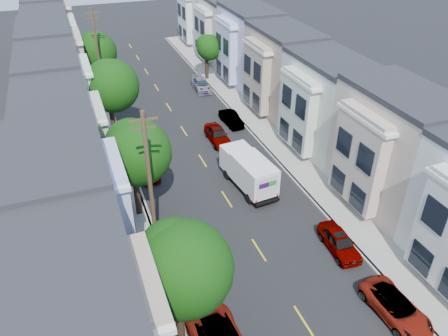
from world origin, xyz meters
name	(u,v)px	position (x,y,z in m)	size (l,w,h in m)	color
ground	(259,250)	(0.00, 0.00, 0.00)	(160.00, 160.00, 0.00)	black
road_slab	(193,145)	(0.00, 15.00, 0.01)	(12.00, 70.00, 0.02)	black
curb_left	(127,156)	(-6.05, 15.00, 0.07)	(0.30, 70.00, 0.15)	gray
curb_right	(252,134)	(6.05, 15.00, 0.07)	(0.30, 70.00, 0.15)	gray
sidewalk_left	(113,159)	(-7.35, 15.00, 0.07)	(2.60, 70.00, 0.15)	gray
sidewalk_right	(265,132)	(7.35, 15.00, 0.07)	(2.60, 70.00, 0.15)	gray
centerline	(193,145)	(0.00, 15.00, 0.00)	(0.12, 70.00, 0.01)	gold
townhouse_row_left	(68,167)	(-11.15, 15.00, 0.00)	(5.00, 70.00, 8.50)	silver
townhouse_row_right	(299,126)	(11.15, 15.00, 0.00)	(5.00, 70.00, 8.50)	silver
tree_b	(182,270)	(-6.30, -4.86, 5.08)	(4.70, 4.70, 7.45)	black
tree_c	(136,153)	(-6.30, 6.52, 5.07)	(4.61, 4.61, 7.40)	black
tree_d	(111,86)	(-6.30, 18.00, 5.53)	(4.70, 4.70, 7.90)	black
tree_e	(96,52)	(-6.30, 31.39, 4.60)	(4.58, 4.58, 6.91)	black
tree_far_r	(209,48)	(6.89, 30.61, 3.91)	(3.08, 3.08, 5.49)	black
utility_pole_near	(151,189)	(-6.30, 2.00, 5.15)	(1.60, 0.26, 10.00)	#42301E
utility_pole_far	(98,56)	(-6.30, 28.00, 5.15)	(1.60, 0.26, 10.00)	#42301E
fedex_truck	(249,170)	(2.18, 6.98, 1.55)	(2.23, 5.79, 2.78)	silver
lead_sedan	(218,135)	(2.41, 14.87, 0.71)	(1.68, 4.37, 1.42)	black
parked_left_c	(192,275)	(-4.90, -1.16, 0.63)	(2.08, 4.52, 1.26)	#8D9499
parked_left_d	(148,168)	(-4.90, 11.43, 0.65)	(1.53, 4.00, 1.30)	#5F0607
parked_right_a	(396,308)	(4.90, -7.35, 0.61)	(2.03, 4.41, 1.22)	#404041
parked_right_b	(339,242)	(4.90, -1.77, 0.66)	(1.57, 4.09, 1.33)	silver
parked_right_c	(231,119)	(4.90, 17.77, 0.61)	(1.29, 3.66, 1.22)	black
parked_right_d	(201,85)	(4.90, 27.55, 0.63)	(1.77, 4.21, 1.26)	#0B203D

